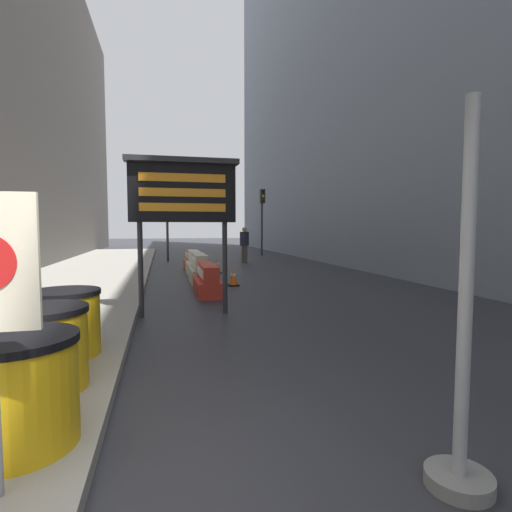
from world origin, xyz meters
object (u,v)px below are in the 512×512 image
object	(u,v)px
jersey_barrier_red_striped	(208,281)
traffic_light_far_side	(262,208)
traffic_cone_mid	(217,266)
pedestrian_worker	(244,242)
barrel_drum_foreground	(17,391)
jersey_barrier_white	(195,264)
jersey_barrier_cream	(200,270)
barrel_drum_middle	(43,348)
jersey_barrier_orange_far	(190,261)
traffic_cone_near	(233,276)
barrel_drum_back	(65,322)
message_board	(183,194)
traffic_light_near_curb	(167,206)

from	to	relation	value
jersey_barrier_red_striped	traffic_light_far_side	size ratio (longest dim) A/B	0.46
traffic_cone_mid	pedestrian_worker	world-z (taller)	pedestrian_worker
barrel_drum_foreground	pedestrian_worker	size ratio (longest dim) A/B	0.49
jersey_barrier_white	jersey_barrier_cream	bearing A→B (deg)	-90.00
barrel_drum_middle	traffic_light_far_side	world-z (taller)	traffic_light_far_side
jersey_barrier_orange_far	traffic_cone_near	distance (m)	5.16
jersey_barrier_red_striped	traffic_light_far_side	distance (m)	14.31
jersey_barrier_red_striped	jersey_barrier_orange_far	bearing A→B (deg)	90.00
barrel_drum_back	traffic_cone_mid	world-z (taller)	barrel_drum_back
jersey_barrier_cream	barrel_drum_back	bearing A→B (deg)	-107.88
barrel_drum_foreground	traffic_cone_near	distance (m)	8.99
message_board	jersey_barrier_cream	distance (m)	5.08
barrel_drum_back	pedestrian_worker	size ratio (longest dim) A/B	0.49
jersey_barrier_red_striped	traffic_cone_near	xyz separation A→B (m)	(0.91, 1.33, -0.07)
message_board	jersey_barrier_orange_far	bearing A→B (deg)	85.25
barrel_drum_middle	traffic_cone_mid	world-z (taller)	barrel_drum_middle
barrel_drum_foreground	jersey_barrier_orange_far	xyz separation A→B (m)	(2.17, 13.52, -0.21)
message_board	jersey_barrier_red_striped	size ratio (longest dim) A/B	1.65
barrel_drum_back	traffic_cone_near	world-z (taller)	barrel_drum_back
traffic_light_near_curb	jersey_barrier_orange_far	bearing A→B (deg)	-77.78
message_board	jersey_barrier_cream	world-z (taller)	message_board
barrel_drum_foreground	jersey_barrier_cream	xyz separation A→B (m)	(2.17, 9.40, -0.16)
barrel_drum_back	jersey_barrier_red_striped	xyz separation A→B (m)	(2.33, 4.93, -0.21)
message_board	traffic_cone_mid	size ratio (longest dim) A/B	5.34
barrel_drum_back	message_board	bearing A→B (deg)	58.34
jersey_barrier_orange_far	pedestrian_worker	world-z (taller)	pedestrian_worker
barrel_drum_middle	jersey_barrier_orange_far	distance (m)	12.64
jersey_barrier_white	traffic_light_near_curb	size ratio (longest dim) A/B	0.44
traffic_light_far_side	jersey_barrier_red_striped	bearing A→B (deg)	-109.91
jersey_barrier_cream	traffic_light_near_curb	world-z (taller)	traffic_light_near_curb
jersey_barrier_cream	jersey_barrier_orange_far	distance (m)	4.13
barrel_drum_foreground	jersey_barrier_white	world-z (taller)	barrel_drum_foreground
barrel_drum_middle	jersey_barrier_cream	size ratio (longest dim) A/B	0.47
barrel_drum_back	jersey_barrier_cream	size ratio (longest dim) A/B	0.47
message_board	traffic_light_near_curb	size ratio (longest dim) A/B	0.80
traffic_cone_mid	barrel_drum_back	bearing A→B (deg)	-108.51
jersey_barrier_orange_far	traffic_light_far_side	xyz separation A→B (m)	(4.79, 6.83, 2.56)
jersey_barrier_red_striped	traffic_light_near_curb	world-z (taller)	traffic_light_near_curb
barrel_drum_middle	message_board	bearing A→B (deg)	67.02
message_board	traffic_light_near_curb	world-z (taller)	traffic_light_near_curb
traffic_light_far_side	barrel_drum_foreground	bearing A→B (deg)	-108.90
jersey_barrier_red_striped	jersey_barrier_white	distance (m)	4.28
barrel_drum_middle	jersey_barrier_orange_far	bearing A→B (deg)	79.56
jersey_barrier_red_striped	barrel_drum_middle	bearing A→B (deg)	-110.82
jersey_barrier_orange_far	barrel_drum_back	bearing A→B (deg)	-101.60
message_board	traffic_cone_mid	distance (m)	7.47
jersey_barrier_red_striped	jersey_barrier_white	bearing A→B (deg)	90.00
jersey_barrier_red_striped	traffic_light_far_side	xyz separation A→B (m)	(4.79, 13.24, 2.56)
barrel_drum_foreground	barrel_drum_middle	distance (m)	1.10
traffic_cone_near	traffic_light_near_curb	world-z (taller)	traffic_light_near_curb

